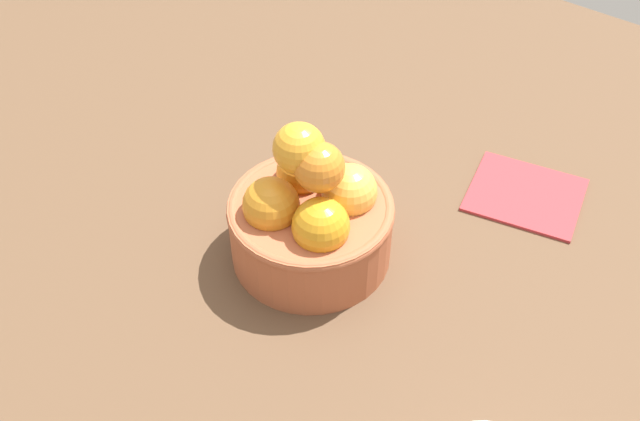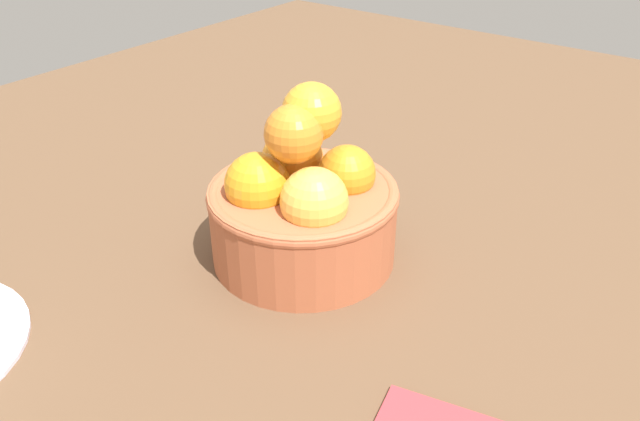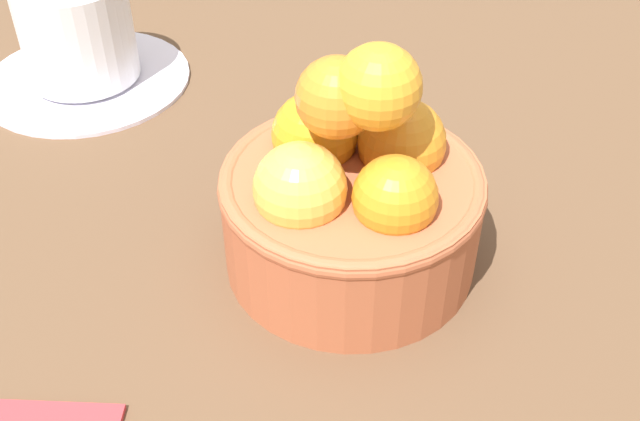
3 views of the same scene
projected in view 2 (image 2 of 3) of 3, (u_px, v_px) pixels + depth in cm
name	position (u px, v px, depth cm)	size (l,w,h in cm)	color
ground_plane	(304.00, 277.00, 48.43)	(130.42, 105.80, 3.97)	brown
terracotta_bowl	(303.00, 204.00, 45.13)	(13.55, 13.55, 13.04)	#AD5938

